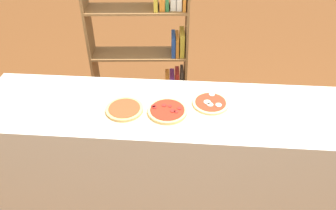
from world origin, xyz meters
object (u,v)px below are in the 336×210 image
pizza_plain_0 (124,109)px  pizza_pepperoni_1 (167,111)px  pizza_mozzarella_2 (211,103)px  bookshelf (152,61)px

pizza_plain_0 → pizza_pepperoni_1: size_ratio=0.95×
pizza_plain_0 → pizza_pepperoni_1: bearing=0.4°
pizza_mozzarella_2 → pizza_pepperoni_1: bearing=-159.1°
pizza_pepperoni_1 → bookshelf: bearing=102.4°
pizza_pepperoni_1 → pizza_mozzarella_2: (0.28, 0.11, -0.00)m
pizza_plain_0 → bookshelf: size_ratio=0.14×
pizza_pepperoni_1 → bookshelf: (-0.21, 0.95, -0.20)m
pizza_pepperoni_1 → pizza_mozzarella_2: 0.30m
pizza_pepperoni_1 → pizza_mozzarella_2: pizza_pepperoni_1 is taller
bookshelf → pizza_mozzarella_2: bearing=-60.1°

